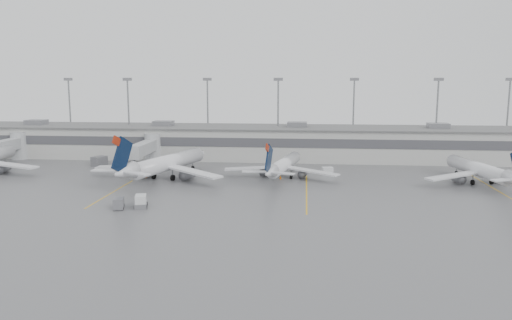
# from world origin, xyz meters

# --- Properties ---
(ground) EXTENTS (260.00, 260.00, 0.00)m
(ground) POSITION_xyz_m (0.00, 0.00, 0.00)
(ground) COLOR #545456
(ground) RESTS_ON ground
(terminal) EXTENTS (152.00, 17.00, 9.45)m
(terminal) POSITION_xyz_m (-0.01, 57.98, 4.17)
(terminal) COLOR #B3B3AE
(terminal) RESTS_ON ground
(light_masts) EXTENTS (142.40, 8.00, 20.60)m
(light_masts) POSITION_xyz_m (0.00, 63.75, 12.03)
(light_masts) COLOR gray
(light_masts) RESTS_ON ground
(jet_bridge_left) EXTENTS (4.00, 17.20, 7.00)m
(jet_bridge_left) POSITION_xyz_m (-55.50, 45.72, 3.87)
(jet_bridge_left) COLOR #96999B
(jet_bridge_left) RESTS_ON ground
(jet_bridge_right) EXTENTS (4.00, 17.20, 7.00)m
(jet_bridge_right) POSITION_xyz_m (-20.50, 45.72, 3.87)
(jet_bridge_right) COLOR #96999B
(jet_bridge_right) RESTS_ON ground
(stand_markings) EXTENTS (105.25, 40.00, 0.01)m
(stand_markings) POSITION_xyz_m (-0.00, 24.00, 0.01)
(stand_markings) COLOR #E6A80D
(stand_markings) RESTS_ON ground
(jet_mid_left) EXTENTS (27.89, 31.76, 10.60)m
(jet_mid_left) POSITION_xyz_m (-11.40, 28.34, 3.30)
(jet_mid_left) COLOR silver
(jet_mid_left) RESTS_ON ground
(jet_mid_right) EXTENTS (23.71, 26.83, 8.77)m
(jet_mid_right) POSITION_xyz_m (12.61, 32.17, 2.72)
(jet_mid_right) COLOR silver
(jet_mid_right) RESTS_ON ground
(jet_far_right) EXTENTS (24.41, 27.63, 9.03)m
(jet_far_right) POSITION_xyz_m (51.38, 29.75, 2.81)
(jet_far_right) COLOR silver
(jet_far_right) RESTS_ON ground
(baggage_tug) EXTENTS (2.71, 3.50, 2.00)m
(baggage_tug) POSITION_xyz_m (-8.89, 5.77, 0.78)
(baggage_tug) COLOR silver
(baggage_tug) RESTS_ON ground
(baggage_cart) EXTENTS (2.21, 3.02, 1.74)m
(baggage_cart) POSITION_xyz_m (-12.09, 4.57, 0.91)
(baggage_cart) COLOR slate
(baggage_cart) RESTS_ON ground
(gse_uld_b) EXTENTS (2.77, 2.13, 1.76)m
(gse_uld_b) POSITION_xyz_m (-15.22, 42.07, 0.88)
(gse_uld_b) COLOR silver
(gse_uld_b) RESTS_ON ground
(gse_uld_c) EXTENTS (2.55, 1.99, 1.60)m
(gse_uld_c) POSITION_xyz_m (21.96, 36.76, 0.80)
(gse_uld_c) COLOR silver
(gse_uld_c) RESTS_ON ground
(gse_loader) EXTENTS (3.32, 4.08, 2.20)m
(gse_loader) POSITION_xyz_m (-31.37, 42.71, 1.10)
(gse_loader) COLOR slate
(gse_loader) RESTS_ON ground
(cone_b) EXTENTS (0.46, 0.46, 0.73)m
(cone_b) POSITION_xyz_m (-15.68, 29.54, 0.36)
(cone_b) COLOR #E96504
(cone_b) RESTS_ON ground
(cone_c) EXTENTS (0.47, 0.47, 0.75)m
(cone_c) POSITION_xyz_m (12.17, 30.90, 0.37)
(cone_c) COLOR #E96504
(cone_c) RESTS_ON ground
(cone_d) EXTENTS (0.40, 0.40, 0.64)m
(cone_d) POSITION_xyz_m (49.27, 37.50, 0.32)
(cone_d) COLOR #E96504
(cone_d) RESTS_ON ground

